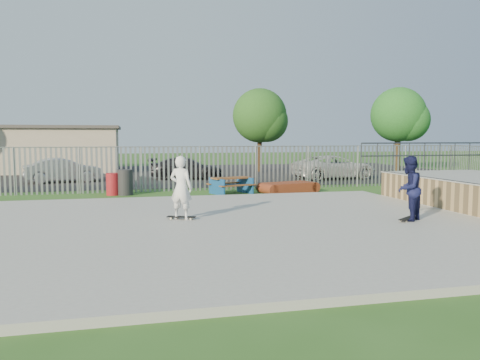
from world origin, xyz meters
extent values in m
plane|color=#2F5A1F|center=(0.00, 0.00, 0.00)|extent=(120.00, 120.00, 0.00)
cube|color=#9A9A95|center=(0.00, 0.00, 0.07)|extent=(15.00, 12.00, 0.15)
cylinder|color=#383A3F|center=(7.52, 1.00, 1.08)|extent=(0.06, 7.00, 0.06)
cube|color=brown|center=(2.11, 7.49, 0.68)|extent=(1.80, 1.15, 0.06)
cube|color=brown|center=(2.29, 6.96, 0.41)|extent=(1.68, 0.77, 0.05)
cube|color=brown|center=(1.94, 8.02, 0.41)|extent=(1.68, 0.77, 0.05)
cube|color=navy|center=(2.11, 7.49, 0.35)|extent=(1.83, 1.71, 0.69)
cube|color=maroon|center=(4.65, 7.35, 0.22)|extent=(2.43, 1.66, 0.44)
cylinder|color=maroon|center=(-2.80, 8.12, 0.46)|extent=(0.56, 0.56, 0.93)
cylinder|color=#262629|center=(-2.31, 8.07, 0.53)|extent=(0.64, 0.64, 1.07)
cube|color=black|center=(0.00, 19.00, 0.01)|extent=(40.00, 18.00, 0.02)
imported|color=#B5B5BA|center=(-5.58, 14.29, 0.67)|extent=(4.17, 2.27, 1.30)
imported|color=black|center=(1.05, 14.80, 0.63)|extent=(4.50, 2.58, 1.23)
imported|color=silver|center=(9.38, 13.04, 0.70)|extent=(5.10, 2.83, 1.35)
cube|color=#C2B295|center=(-8.00, 23.00, 1.50)|extent=(10.00, 6.00, 3.00)
cube|color=#4C4742|center=(-8.00, 23.00, 3.10)|extent=(10.40, 6.40, 0.20)
cylinder|color=#3B2817|center=(6.71, 19.54, 1.68)|extent=(0.32, 0.32, 3.35)
sphere|color=#26521C|center=(6.71, 19.54, 3.91)|extent=(3.75, 3.75, 3.75)
cylinder|color=#45341B|center=(16.50, 18.02, 1.72)|extent=(0.41, 0.41, 3.44)
sphere|color=#246221|center=(16.50, 18.02, 4.02)|extent=(3.85, 3.85, 3.85)
cube|color=black|center=(5.28, -0.77, 0.21)|extent=(0.76, 0.63, 0.02)
cube|color=black|center=(-0.71, 0.86, 0.21)|extent=(0.82, 0.47, 0.02)
imported|color=#14173F|center=(5.28, -0.77, 1.03)|extent=(1.08, 1.04, 1.76)
imported|color=white|center=(-0.71, 0.86, 1.03)|extent=(0.77, 0.69, 1.76)
camera|label=1|loc=(-2.03, -11.99, 2.42)|focal=35.00mm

